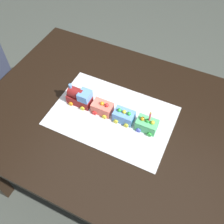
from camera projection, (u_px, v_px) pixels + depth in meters
name	position (u px, v px, depth m)	size (l,w,h in m)	color
ground_plane	(116.00, 175.00, 1.84)	(8.00, 8.00, 0.00)	#474C44
dining_table	(117.00, 128.00, 1.34)	(1.40, 1.00, 0.74)	black
cake_board	(112.00, 116.00, 1.25)	(0.60, 0.40, 0.00)	silver
cake_locomotive	(79.00, 97.00, 1.26)	(0.14, 0.08, 0.12)	maroon
cake_car_gondola_coral	(102.00, 108.00, 1.24)	(0.10, 0.08, 0.07)	#F27260
cake_car_flatbed_sky_blue	(124.00, 116.00, 1.21)	(0.10, 0.08, 0.07)	#669EEA
cake_car_hopper_mint_green	(147.00, 125.00, 1.18)	(0.10, 0.08, 0.07)	#59CC7A
birthday_candle	(150.00, 116.00, 1.12)	(0.01, 0.01, 0.06)	#F24C59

